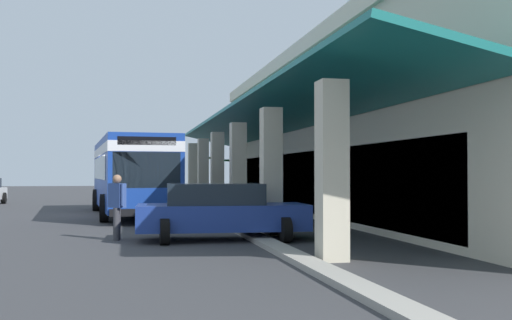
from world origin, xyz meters
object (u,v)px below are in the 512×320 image
Objects in this scene: pedestrian at (117,203)px; potted_palm at (220,193)px; transit_bus at (131,171)px; parked_sedan_blue at (220,211)px.

potted_palm is at bearing 162.40° from pedestrian.
transit_bus is at bearing 177.56° from pedestrian.
potted_palm is at bearing 144.65° from transit_bus.
potted_palm is (-6.84, 4.85, -1.17)m from transit_bus.
transit_bus reaches higher than parked_sedan_blue.
parked_sedan_blue is at bearing 78.15° from pedestrian.
pedestrian is at bearing -2.44° from transit_bus.
pedestrian reaches higher than parked_sedan_blue.
transit_bus is 4.27× the size of potted_palm.
parked_sedan_blue is at bearing 12.15° from transit_bus.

